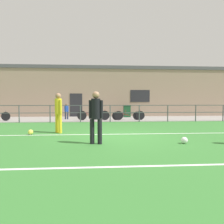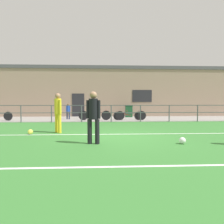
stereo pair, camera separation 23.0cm
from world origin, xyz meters
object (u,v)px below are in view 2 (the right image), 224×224
object	(u,v)px
soccer_ball_spare	(182,141)
player_goalkeeper	(93,114)
soccer_ball_match	(30,132)
trash_bin_0	(129,111)
bicycle_parked_1	(95,115)
bicycle_parked_0	(131,115)
bicycle_parked_2	(128,116)
player_winger	(58,110)
spectator_child	(68,110)

from	to	relation	value
soccer_ball_spare	player_goalkeeper	bearing A→B (deg)	176.84
soccer_ball_match	trash_bin_0	size ratio (longest dim) A/B	0.21
soccer_ball_match	bicycle_parked_1	world-z (taller)	bicycle_parked_1
trash_bin_0	bicycle_parked_0	bearing A→B (deg)	-94.72
trash_bin_0	soccer_ball_match	bearing A→B (deg)	-120.85
player_goalkeeper	soccer_ball_match	size ratio (longest dim) A/B	8.16
bicycle_parked_0	trash_bin_0	bearing A→B (deg)	85.28
bicycle_parked_2	trash_bin_0	bearing A→B (deg)	80.98
bicycle_parked_0	trash_bin_0	size ratio (longest dim) A/B	2.22
soccer_ball_match	trash_bin_0	distance (m)	10.62
player_winger	soccer_ball_spare	bearing A→B (deg)	-160.86
soccer_ball_spare	bicycle_parked_0	xyz separation A→B (m)	(-0.50, 8.57, 0.26)
player_goalkeeper	bicycle_parked_0	distance (m)	8.78
soccer_ball_match	bicycle_parked_0	distance (m)	8.15
player_winger	soccer_ball_spare	size ratio (longest dim) A/B	8.03
bicycle_parked_0	bicycle_parked_1	distance (m)	2.66
spectator_child	bicycle_parked_1	bearing A→B (deg)	170.08
bicycle_parked_2	soccer_ball_match	bearing A→B (deg)	-128.34
player_goalkeeper	trash_bin_0	distance (m)	11.58
player_winger	spectator_child	xyz separation A→B (m)	(-0.62, 6.86, -0.29)
player_winger	bicycle_parked_0	world-z (taller)	player_winger
spectator_child	bicycle_parked_2	bearing A→B (deg)	-177.23
player_winger	bicycle_parked_0	size ratio (longest dim) A/B	0.78
soccer_ball_match	player_goalkeeper	bearing A→B (deg)	-37.80
spectator_child	bicycle_parked_2	size ratio (longest dim) A/B	0.56
bicycle_parked_0	player_goalkeeper	bearing A→B (deg)	-106.20
player_winger	bicycle_parked_1	distance (m)	6.13
player_winger	trash_bin_0	distance (m)	9.75
spectator_child	soccer_ball_spare	bearing A→B (deg)	133.15
bicycle_parked_1	bicycle_parked_2	xyz separation A→B (m)	(2.45, -0.00, -0.04)
player_goalkeeper	soccer_ball_spare	bearing A→B (deg)	8.79
soccer_ball_spare	spectator_child	distance (m)	10.92
player_winger	soccer_ball_match	xyz separation A→B (m)	(-1.10, -0.40, -0.90)
trash_bin_0	soccer_ball_spare	bearing A→B (deg)	-88.68
player_goalkeeper	trash_bin_0	xyz separation A→B (m)	(2.68, 11.26, -0.45)
soccer_ball_spare	bicycle_parked_2	distance (m)	8.66
soccer_ball_match	soccer_ball_spare	distance (m)	6.15
spectator_child	trash_bin_0	distance (m)	5.30
spectator_child	player_goalkeeper	bearing A→B (deg)	118.15
player_winger	trash_bin_0	size ratio (longest dim) A/B	1.72
bicycle_parked_0	spectator_child	bearing A→B (deg)	168.13
player_goalkeeper	bicycle_parked_1	bearing A→B (deg)	103.40
bicycle_parked_0	soccer_ball_spare	bearing A→B (deg)	-86.68
bicycle_parked_0	bicycle_parked_2	size ratio (longest dim) A/B	1.05
player_winger	bicycle_parked_2	bearing A→B (deg)	-73.81
player_goalkeeper	spectator_child	distance (m)	9.68
player_goalkeeper	spectator_child	xyz separation A→B (m)	(-2.28, 9.41, -0.27)
spectator_child	bicycle_parked_2	distance (m)	4.63
player_winger	spectator_child	size ratio (longest dim) A/B	1.45
player_winger	bicycle_parked_2	distance (m)	7.12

